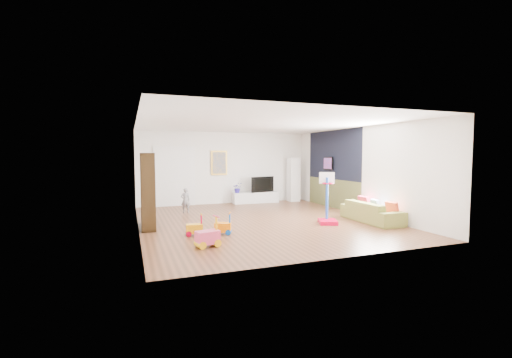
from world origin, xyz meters
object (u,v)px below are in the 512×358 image
object	(u,v)px
media_console	(256,197)
basketball_hoop	(328,198)
bookshelf	(148,190)
sofa	(371,212)

from	to	relation	value
media_console	basketball_hoop	distance (m)	4.50
media_console	basketball_hoop	xyz separation A→B (m)	(0.41, -4.46, 0.48)
media_console	bookshelf	size ratio (longest dim) A/B	0.94
sofa	basketball_hoop	size ratio (longest dim) A/B	1.39
sofa	basketball_hoop	bearing A→B (deg)	82.47
sofa	basketball_hoop	world-z (taller)	basketball_hoop
media_console	sofa	xyz separation A→B (m)	(1.69, -4.64, 0.07)
media_console	sofa	size ratio (longest dim) A/B	0.93
bookshelf	basketball_hoop	world-z (taller)	bookshelf
bookshelf	sofa	world-z (taller)	bookshelf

